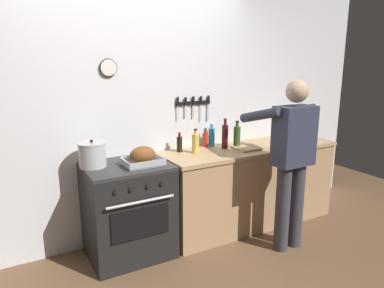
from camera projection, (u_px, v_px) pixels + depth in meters
The scene contains 13 objects.
wall_back at pixel (134, 114), 3.63m from camera, with size 6.00×0.13×2.60m.
counter_block at pixel (249, 184), 4.09m from camera, with size 2.03×0.65×0.90m.
stove at pixel (128, 210), 3.41m from camera, with size 0.76×0.67×0.90m.
person_cook at pixel (291, 155), 3.44m from camera, with size 0.51×0.63×1.66m.
roasting_pan at pixel (143, 157), 3.28m from camera, with size 0.35×0.26×0.17m.
stock_pot at pixel (92, 155), 3.22m from camera, with size 0.24×0.24×0.25m.
cutting_board at pixel (251, 148), 3.89m from camera, with size 0.36×0.24×0.02m, color tan.
bottle_wine_red at pixel (225, 136), 3.88m from camera, with size 0.07×0.07×0.32m.
bottle_hot_sauce at pixel (206, 139), 3.96m from camera, with size 0.05×0.05×0.20m.
bottle_olive_oil at pixel (237, 136), 3.92m from camera, with size 0.07×0.07×0.29m.
bottle_dish_soap at pixel (212, 136), 4.00m from camera, with size 0.07×0.07×0.25m.
bottle_soy_sauce at pixel (180, 144), 3.74m from camera, with size 0.06×0.06×0.20m.
bottle_cooking_oil at pixel (195, 143), 3.69m from camera, with size 0.07×0.07×0.25m.
Camera 1 is at (-1.25, -2.07, 1.85)m, focal length 33.93 mm.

